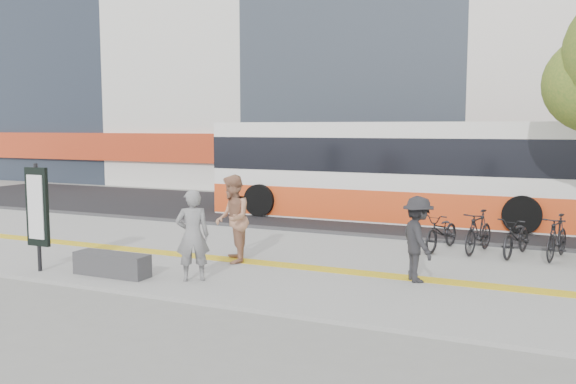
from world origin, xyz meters
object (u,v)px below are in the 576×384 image
at_px(pedestrian_tan, 232,219).
at_px(seated_woman, 193,235).
at_px(bench, 112,264).
at_px(signboard, 37,208).
at_px(pedestrian_dark, 418,239).
at_px(bus, 390,174).

bearing_deg(pedestrian_tan, seated_woman, -27.32).
bearing_deg(bench, pedestrian_tan, 51.61).
relative_size(signboard, pedestrian_dark, 1.35).
distance_m(bench, seated_woman, 1.83).
xyz_separation_m(bus, pedestrian_dark, (2.55, -7.68, -0.62)).
bearing_deg(pedestrian_tan, pedestrian_dark, 59.92).
height_order(bus, pedestrian_tan, bus).
relative_size(pedestrian_tan, pedestrian_dark, 1.17).
xyz_separation_m(signboard, bus, (4.65, 10.01, 0.15)).
height_order(signboard, bus, bus).
distance_m(bench, bus, 10.24).
bearing_deg(bus, seated_woman, -98.34).
distance_m(bus, seated_woman, 9.49).
xyz_separation_m(signboard, seated_woman, (3.28, 0.64, -0.41)).
bearing_deg(signboard, pedestrian_dark, 17.90).
distance_m(signboard, seated_woman, 3.37).
bearing_deg(bus, bench, -107.47).
bearing_deg(bench, signboard, -169.19).
relative_size(signboard, pedestrian_tan, 1.16).
height_order(bus, pedestrian_dark, bus).
bearing_deg(bench, seated_woman, 11.10).
xyz_separation_m(bench, seated_woman, (1.68, 0.33, 0.65)).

